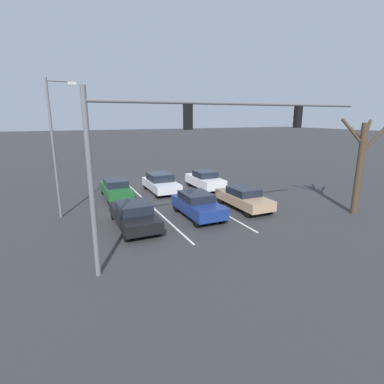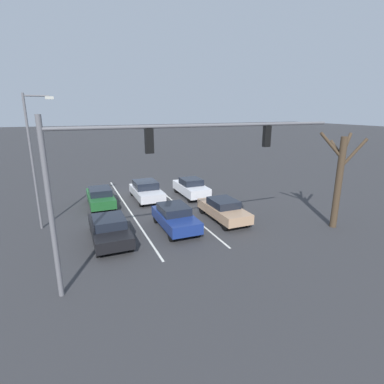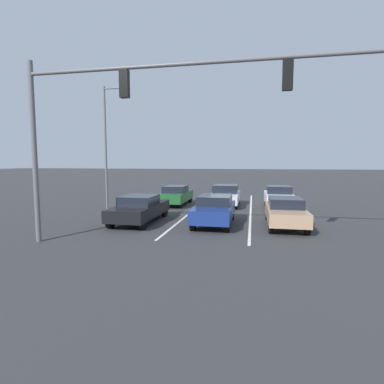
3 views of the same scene
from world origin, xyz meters
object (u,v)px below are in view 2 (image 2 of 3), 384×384
Objects in this scene: car_white_leftlane_second at (191,187)px; street_lamp_right_shoulder at (34,155)px; car_black_rightlane_front at (109,228)px; car_silver_midlane_second at (146,190)px; traffic_signal_gantry at (153,160)px; car_navy_midlane_front at (175,217)px; car_tan_leftlane_front at (223,209)px; car_darkgreen_rightlane_second at (100,197)px; bare_tree_near at (339,176)px.

street_lamp_right_shoulder reaches higher than car_white_leftlane_second.
car_white_leftlane_second reaches higher than car_black_rightlane_front.
car_silver_midlane_second is at bearing -8.76° from car_white_leftlane_second.
traffic_signal_gantry is at bearing 77.85° from car_silver_midlane_second.
car_navy_midlane_front is at bearing -177.74° from car_black_rightlane_front.
car_white_leftlane_second reaches higher than car_silver_midlane_second.
car_tan_leftlane_front is 11.84m from street_lamp_right_shoulder.
street_lamp_right_shoulder is at bearing -15.57° from car_tan_leftlane_front.
car_darkgreen_rightlane_second is 3.61m from car_silver_midlane_second.
bare_tree_near reaches higher than car_white_leftlane_second.
bare_tree_near reaches higher than car_tan_leftlane_front.
car_tan_leftlane_front is at bearing 139.27° from car_darkgreen_rightlane_second.
car_tan_leftlane_front is 7.35m from car_silver_midlane_second.
car_navy_midlane_front reaches higher than car_tan_leftlane_front.
car_black_rightlane_front is 6.54m from car_darkgreen_rightlane_second.
bare_tree_near reaches higher than car_darkgreen_rightlane_second.
car_navy_midlane_front is 1.00× the size of car_white_leftlane_second.
car_tan_leftlane_front is 0.35× the size of traffic_signal_gantry.
car_black_rightlane_front is (7.34, 0.42, -0.02)m from car_tan_leftlane_front.
street_lamp_right_shoulder is at bearing 25.29° from car_silver_midlane_second.
car_navy_midlane_front is at bearing 119.77° from car_darkgreen_rightlane_second.
car_silver_midlane_second is 0.74× the size of bare_tree_near.
street_lamp_right_shoulder is 1.37× the size of bare_tree_near.
car_white_leftlane_second is 11.34m from bare_tree_near.
bare_tree_near is (-12.86, 9.76, 2.47)m from car_darkgreen_rightlane_second.
bare_tree_near is at bearing 132.47° from car_silver_midlane_second.
traffic_signal_gantry is 11.92m from bare_tree_near.
bare_tree_near is (-11.70, -1.22, -1.90)m from traffic_signal_gantry.
street_lamp_right_shoulder is at bearing 39.86° from car_darkgreen_rightlane_second.
bare_tree_near is at bearing 142.79° from car_darkgreen_rightlane_second.
street_lamp_right_shoulder reaches higher than car_navy_midlane_front.
car_tan_leftlane_front is 0.97× the size of car_black_rightlane_front.
traffic_signal_gantry is 2.19× the size of bare_tree_near.
car_black_rightlane_front is at bearing -72.53° from traffic_signal_gantry.
car_silver_midlane_second is at bearing -47.53° from bare_tree_near.
car_black_rightlane_front is at bearing 135.21° from street_lamp_right_shoulder.
car_white_leftlane_second is 0.33× the size of traffic_signal_gantry.
car_silver_midlane_second is at bearing -102.15° from traffic_signal_gantry.
bare_tree_near reaches higher than car_black_rightlane_front.
car_white_leftlane_second reaches higher than car_navy_midlane_front.
traffic_signal_gantry is at bearing 61.58° from car_navy_midlane_front.
car_black_rightlane_front is at bearing 87.82° from car_darkgreen_rightlane_second.
car_silver_midlane_second reaches higher than car_black_rightlane_front.
car_white_leftlane_second reaches higher than car_darkgreen_rightlane_second.
car_silver_midlane_second is 13.93m from bare_tree_near.
car_white_leftlane_second is at bearing 178.35° from car_darkgreen_rightlane_second.
bare_tree_near is (-5.60, 9.55, 2.43)m from car_white_leftlane_second.
car_navy_midlane_front is at bearing 155.96° from street_lamp_right_shoulder.
car_white_leftlane_second is at bearing -119.51° from traffic_signal_gantry.
car_black_rightlane_front is at bearing 60.82° from car_silver_midlane_second.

